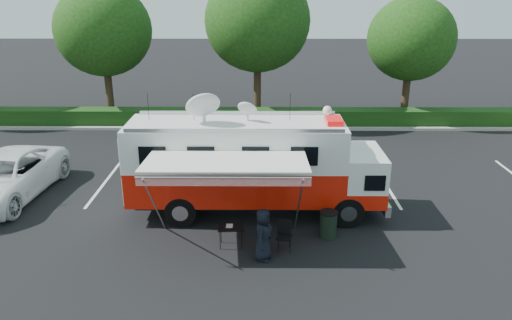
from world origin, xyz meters
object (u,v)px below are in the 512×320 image
at_px(folding_table, 231,228).
at_px(command_truck, 254,165).
at_px(trash_bin, 328,224).
at_px(white_suv, 7,198).

bearing_deg(folding_table, command_truck, 74.23).
height_order(command_truck, folding_table, command_truck).
relative_size(command_truck, trash_bin, 10.01).
xyz_separation_m(command_truck, trash_bin, (2.52, -1.86, -1.43)).
distance_m(command_truck, white_suv, 10.11).
bearing_deg(white_suv, folding_table, -17.92).
bearing_deg(white_suv, trash_bin, -9.63).
xyz_separation_m(command_truck, folding_table, (-0.71, -2.51, -1.24)).
relative_size(command_truck, folding_table, 10.60).
relative_size(white_suv, folding_table, 7.30).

